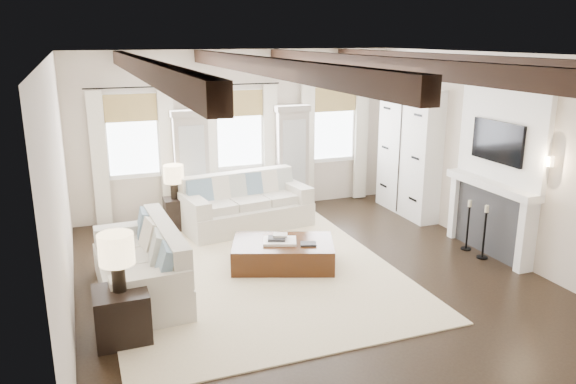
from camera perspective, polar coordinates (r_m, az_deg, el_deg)
name	(u,v)px	position (r m, az deg, el deg)	size (l,w,h in m)	color
ground	(312,281)	(8.28, 2.45, -8.99)	(7.50, 7.50, 0.00)	black
room_shell	(335,139)	(8.80, 4.80, 5.36)	(6.54, 7.54, 3.22)	beige
area_rug	(252,272)	(8.56, -3.66, -8.09)	(4.16, 4.99, 0.02)	beige
sofa_back	(245,206)	(10.41, -4.36, -1.42)	(2.44, 1.37, 0.99)	beige
sofa_left	(144,267)	(8.00, -14.39, -7.42)	(1.12, 2.29, 0.96)	beige
ottoman	(283,254)	(8.68, -0.51, -6.34)	(1.53, 0.95, 0.40)	black
tray	(280,241)	(8.59, -0.84, -5.01)	(0.50, 0.38, 0.04)	white
book_lower	(277,238)	(8.58, -1.17, -4.74)	(0.26, 0.20, 0.04)	#262628
book_upper	(280,235)	(8.63, -0.79, -4.39)	(0.22, 0.17, 0.03)	beige
book_loose	(308,244)	(8.50, 2.08, -5.30)	(0.24, 0.18, 0.03)	#262628
side_table_front	(122,315)	(6.96, -16.51, -11.88)	(0.61, 0.61, 0.61)	black
lamp_front	(116,252)	(6.65, -17.03, -5.89)	(0.40, 0.40, 0.69)	black
side_table_back	(176,214)	(10.46, -11.33, -2.23)	(0.40, 0.40, 0.60)	black
lamp_back	(174,176)	(10.26, -11.55, 1.61)	(0.36, 0.36, 0.62)	black
candlestick_near	(484,236)	(9.47, 19.29, -4.29)	(0.18, 0.18, 0.88)	black
candlestick_far	(468,229)	(9.77, 17.78, -3.62)	(0.17, 0.17, 0.85)	black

